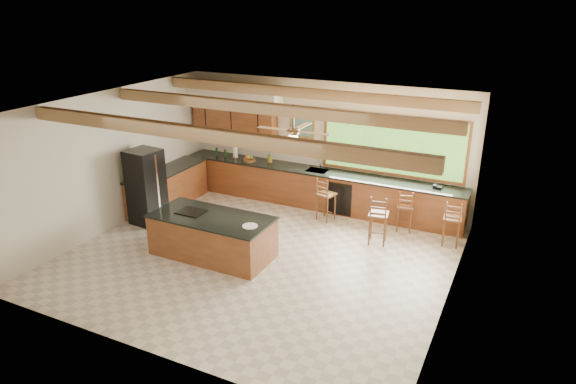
% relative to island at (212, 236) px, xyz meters
% --- Properties ---
extents(ground, '(7.20, 7.20, 0.00)m').
position_rel_island_xyz_m(ground, '(0.86, 0.33, -0.42)').
color(ground, beige).
rests_on(ground, ground).
extents(room_shell, '(7.27, 6.54, 3.02)m').
position_rel_island_xyz_m(room_shell, '(0.69, 0.98, 1.79)').
color(room_shell, beige).
rests_on(room_shell, ground).
extents(counter_run, '(7.12, 3.10, 1.23)m').
position_rel_island_xyz_m(counter_run, '(0.04, 2.85, 0.05)').
color(counter_run, brown).
rests_on(counter_run, ground).
extents(island, '(2.40, 1.14, 0.85)m').
position_rel_island_xyz_m(island, '(0.00, 0.00, 0.00)').
color(island, brown).
rests_on(island, ground).
extents(refrigerator, '(0.73, 0.71, 1.70)m').
position_rel_island_xyz_m(refrigerator, '(-2.19, 0.70, 0.43)').
color(refrigerator, black).
rests_on(refrigerator, ground).
extents(bar_stool_a, '(0.45, 0.45, 1.04)m').
position_rel_island_xyz_m(bar_stool_a, '(1.37, 2.51, 0.20)').
color(bar_stool_a, brown).
rests_on(bar_stool_a, ground).
extents(bar_stool_b, '(0.41, 0.41, 0.95)m').
position_rel_island_xyz_m(bar_stool_b, '(3.12, 2.73, 0.14)').
color(bar_stool_b, brown).
rests_on(bar_stool_b, ground).
extents(bar_stool_c, '(0.45, 0.45, 1.08)m').
position_rel_island_xyz_m(bar_stool_c, '(2.78, 1.87, 0.22)').
color(bar_stool_c, brown).
rests_on(bar_stool_c, ground).
extents(bar_stool_d, '(0.39, 0.39, 0.99)m').
position_rel_island_xyz_m(bar_stool_d, '(4.16, 2.45, 0.17)').
color(bar_stool_d, brown).
rests_on(bar_stool_d, ground).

